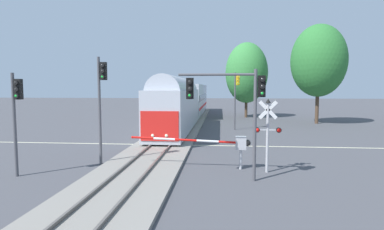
{
  "coord_description": "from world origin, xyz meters",
  "views": [
    {
      "loc": [
        4.32,
        -23.93,
        4.41
      ],
      "look_at": [
        1.81,
        3.92,
        2.0
      ],
      "focal_mm": 29.52,
      "sensor_mm": 36.0,
      "label": 1
    }
  ],
  "objects_px": {
    "commuter_train": "(188,100)",
    "traffic_signal_median": "(101,93)",
    "traffic_signal_near_right": "(233,98)",
    "crossing_gate_near": "(226,143)",
    "traffic_signal_near_left": "(16,107)",
    "crossing_signal_mast": "(268,128)",
    "traffic_signal_far_side": "(236,92)",
    "elm_centre_background": "(247,73)",
    "maple_right_background": "(319,61)"
  },
  "relations": [
    {
      "from": "traffic_signal_near_right",
      "to": "traffic_signal_far_side",
      "type": "xyz_separation_m",
      "value": [
        1.04,
        18.45,
        0.04
      ]
    },
    {
      "from": "elm_centre_background",
      "to": "traffic_signal_near_right",
      "type": "bearing_deg",
      "value": -95.64
    },
    {
      "from": "traffic_signal_near_left",
      "to": "traffic_signal_far_side",
      "type": "distance_m",
      "value": 22.05
    },
    {
      "from": "traffic_signal_far_side",
      "to": "crossing_gate_near",
      "type": "bearing_deg",
      "value": -94.72
    },
    {
      "from": "crossing_gate_near",
      "to": "traffic_signal_far_side",
      "type": "distance_m",
      "value": 16.57
    },
    {
      "from": "crossing_gate_near",
      "to": "traffic_signal_near_left",
      "type": "relative_size",
      "value": 1.28
    },
    {
      "from": "crossing_gate_near",
      "to": "traffic_signal_far_side",
      "type": "relative_size",
      "value": 1.1
    },
    {
      "from": "crossing_gate_near",
      "to": "traffic_signal_near_right",
      "type": "height_order",
      "value": "traffic_signal_near_right"
    },
    {
      "from": "traffic_signal_near_left",
      "to": "maple_right_background",
      "type": "distance_m",
      "value": 33.84
    },
    {
      "from": "traffic_signal_near_right",
      "to": "traffic_signal_far_side",
      "type": "bearing_deg",
      "value": 86.77
    },
    {
      "from": "commuter_train",
      "to": "traffic_signal_near_right",
      "type": "xyz_separation_m",
      "value": [
        4.92,
        -26.61,
        1.17
      ]
    },
    {
      "from": "traffic_signal_near_left",
      "to": "maple_right_background",
      "type": "xyz_separation_m",
      "value": [
        21.86,
        25.48,
        4.24
      ]
    },
    {
      "from": "crossing_signal_mast",
      "to": "traffic_signal_near_right",
      "type": "height_order",
      "value": "traffic_signal_near_right"
    },
    {
      "from": "crossing_gate_near",
      "to": "maple_right_background",
      "type": "distance_m",
      "value": 26.57
    },
    {
      "from": "crossing_gate_near",
      "to": "elm_centre_background",
      "type": "bearing_deg",
      "value": 83.4
    },
    {
      "from": "commuter_train",
      "to": "crossing_signal_mast",
      "type": "xyz_separation_m",
      "value": [
        6.77,
        -25.02,
        -0.43
      ]
    },
    {
      "from": "crossing_gate_near",
      "to": "commuter_train",
      "type": "bearing_deg",
      "value": 100.68
    },
    {
      "from": "commuter_train",
      "to": "crossing_gate_near",
      "type": "relative_size",
      "value": 6.37
    },
    {
      "from": "traffic_signal_near_left",
      "to": "traffic_signal_far_side",
      "type": "xyz_separation_m",
      "value": [
        11.62,
        18.73,
        0.55
      ]
    },
    {
      "from": "traffic_signal_near_right",
      "to": "traffic_signal_far_side",
      "type": "distance_m",
      "value": 18.48
    },
    {
      "from": "crossing_gate_near",
      "to": "traffic_signal_near_left",
      "type": "xyz_separation_m",
      "value": [
        -10.27,
        -2.41,
        2.03
      ]
    },
    {
      "from": "crossing_signal_mast",
      "to": "traffic_signal_near_left",
      "type": "distance_m",
      "value": 12.61
    },
    {
      "from": "traffic_signal_near_right",
      "to": "traffic_signal_median",
      "type": "distance_m",
      "value": 7.73
    },
    {
      "from": "commuter_train",
      "to": "traffic_signal_median",
      "type": "relative_size",
      "value": 6.82
    },
    {
      "from": "elm_centre_background",
      "to": "crossing_gate_near",
      "type": "bearing_deg",
      "value": -96.6
    },
    {
      "from": "crossing_gate_near",
      "to": "traffic_signal_median",
      "type": "xyz_separation_m",
      "value": [
        -7.02,
        0.34,
        2.68
      ]
    },
    {
      "from": "crossing_gate_near",
      "to": "traffic_signal_near_right",
      "type": "bearing_deg",
      "value": -81.86
    },
    {
      "from": "crossing_signal_mast",
      "to": "maple_right_background",
      "type": "distance_m",
      "value": 25.98
    },
    {
      "from": "traffic_signal_near_right",
      "to": "traffic_signal_median",
      "type": "relative_size",
      "value": 0.86
    },
    {
      "from": "traffic_signal_near_right",
      "to": "elm_centre_background",
      "type": "height_order",
      "value": "elm_centre_background"
    },
    {
      "from": "elm_centre_background",
      "to": "crossing_signal_mast",
      "type": "bearing_deg",
      "value": -92.53
    },
    {
      "from": "commuter_train",
      "to": "traffic_signal_near_left",
      "type": "bearing_deg",
      "value": -101.88
    },
    {
      "from": "maple_right_background",
      "to": "crossing_gate_near",
      "type": "bearing_deg",
      "value": -116.67
    },
    {
      "from": "crossing_signal_mast",
      "to": "traffic_signal_near_left",
      "type": "height_order",
      "value": "traffic_signal_near_left"
    },
    {
      "from": "traffic_signal_far_side",
      "to": "traffic_signal_near_right",
      "type": "bearing_deg",
      "value": -93.23
    },
    {
      "from": "crossing_signal_mast",
      "to": "elm_centre_background",
      "type": "relative_size",
      "value": 0.35
    },
    {
      "from": "traffic_signal_near_left",
      "to": "traffic_signal_near_right",
      "type": "height_order",
      "value": "traffic_signal_near_right"
    },
    {
      "from": "crossing_signal_mast",
      "to": "traffic_signal_near_left",
      "type": "relative_size",
      "value": 0.75
    },
    {
      "from": "traffic_signal_median",
      "to": "elm_centre_background",
      "type": "bearing_deg",
      "value": 70.71
    },
    {
      "from": "traffic_signal_far_side",
      "to": "elm_centre_background",
      "type": "bearing_deg",
      "value": 81.25
    },
    {
      "from": "crossing_signal_mast",
      "to": "elm_centre_background",
      "type": "bearing_deg",
      "value": 87.47
    },
    {
      "from": "crossing_gate_near",
      "to": "traffic_signal_median",
      "type": "bearing_deg",
      "value": 177.24
    },
    {
      "from": "commuter_train",
      "to": "traffic_signal_median",
      "type": "xyz_separation_m",
      "value": [
        -2.4,
        -24.14,
        1.32
      ]
    },
    {
      "from": "traffic_signal_near_left",
      "to": "maple_right_background",
      "type": "height_order",
      "value": "maple_right_background"
    },
    {
      "from": "crossing_gate_near",
      "to": "traffic_signal_near_left",
      "type": "bearing_deg",
      "value": -166.77
    },
    {
      "from": "traffic_signal_median",
      "to": "maple_right_background",
      "type": "xyz_separation_m",
      "value": [
        18.61,
        22.73,
        3.59
      ]
    },
    {
      "from": "crossing_signal_mast",
      "to": "elm_centre_background",
      "type": "distance_m",
      "value": 31.33
    },
    {
      "from": "crossing_signal_mast",
      "to": "elm_centre_background",
      "type": "height_order",
      "value": "elm_centre_background"
    },
    {
      "from": "crossing_signal_mast",
      "to": "traffic_signal_median",
      "type": "xyz_separation_m",
      "value": [
        -9.17,
        0.88,
        1.74
      ]
    },
    {
      "from": "traffic_signal_near_left",
      "to": "traffic_signal_far_side",
      "type": "bearing_deg",
      "value": 58.19
    }
  ]
}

